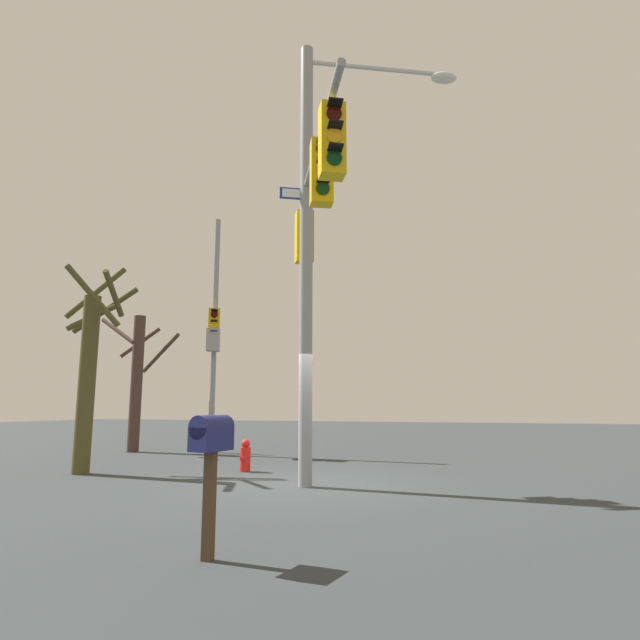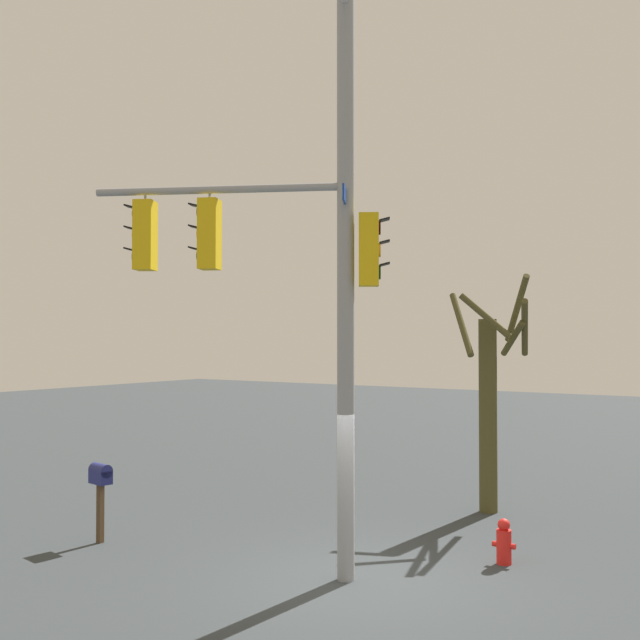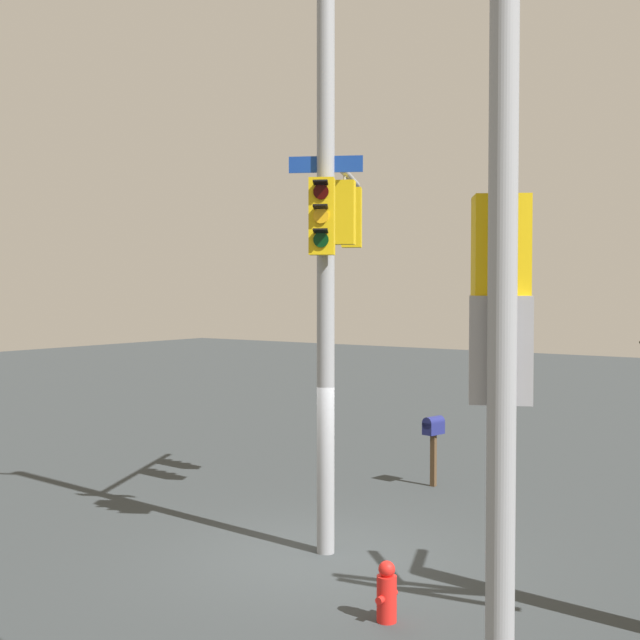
{
  "view_description": "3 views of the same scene",
  "coord_description": "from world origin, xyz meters",
  "views": [
    {
      "loc": [
        9.78,
        3.43,
        1.5
      ],
      "look_at": [
        0.29,
        0.35,
        3.15
      ],
      "focal_mm": 29.26,
      "sensor_mm": 36.0,
      "label": 1
    },
    {
      "loc": [
        -5.7,
        9.72,
        3.66
      ],
      "look_at": [
        0.43,
        0.41,
        3.93
      ],
      "focal_mm": 41.87,
      "sensor_mm": 36.0,
      "label": 2
    },
    {
      "loc": [
        -10.01,
        -7.09,
        3.95
      ],
      "look_at": [
        -0.07,
        -0.07,
        3.51
      ],
      "focal_mm": 47.16,
      "sensor_mm": 36.0,
      "label": 3
    }
  ],
  "objects": [
    {
      "name": "fire_hydrant",
      "position": [
        -1.52,
        -2.06,
        0.34
      ],
      "size": [
        0.38,
        0.24,
        0.73
      ],
      "color": "red",
      "rests_on": "ground"
    },
    {
      "name": "ground_plane",
      "position": [
        0.0,
        0.0,
        0.0
      ],
      "size": [
        80.0,
        80.0,
        0.0
      ],
      "primitive_type": "plane",
      "color": "#313639"
    },
    {
      "name": "secondary_pole_assembly",
      "position": [
        -4.91,
        -4.92,
        3.81
      ],
      "size": [
        0.72,
        0.58,
        7.67
      ],
      "rotation": [
        0.0,
        0.0,
        0.45
      ],
      "color": "gray",
      "rests_on": "ground"
    },
    {
      "name": "main_signal_pole_assembly",
      "position": [
        0.72,
        0.45,
        5.12
      ],
      "size": [
        5.25,
        3.6,
        9.12
      ],
      "rotation": [
        0.0,
        0.0,
        0.46
      ],
      "color": "gray",
      "rests_on": "ground"
    },
    {
      "name": "mailbox",
      "position": [
        4.94,
        0.69,
        1.11
      ],
      "size": [
        0.48,
        0.32,
        1.41
      ],
      "rotation": [
        0.0,
        0.0,
        1.39
      ],
      "color": "#4C3823",
      "rests_on": "ground"
    }
  ]
}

